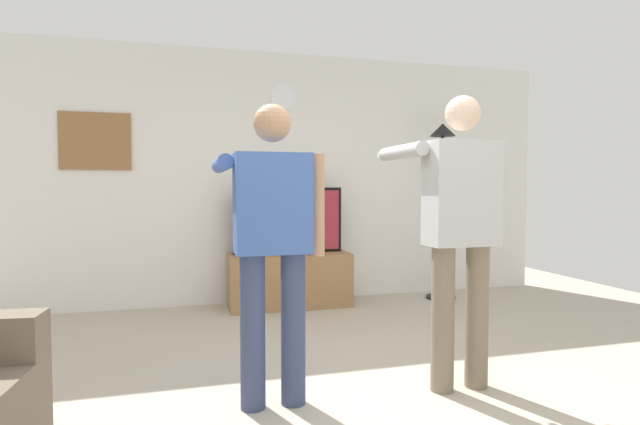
% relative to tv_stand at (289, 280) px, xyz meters
% --- Properties ---
extents(ground_plane, '(8.40, 8.40, 0.00)m').
position_rel_tv_stand_xyz_m(ground_plane, '(-0.08, -2.60, -0.28)').
color(ground_plane, '#B2A893').
extents(back_wall, '(6.40, 0.10, 2.70)m').
position_rel_tv_stand_xyz_m(back_wall, '(-0.08, 0.35, 1.07)').
color(back_wall, silver).
rests_on(back_wall, ground_plane).
extents(tv_stand, '(1.26, 0.51, 0.56)m').
position_rel_tv_stand_xyz_m(tv_stand, '(0.00, 0.00, 0.00)').
color(tv_stand, '#997047').
rests_on(tv_stand, ground_plane).
extents(television, '(1.15, 0.07, 0.69)m').
position_rel_tv_stand_xyz_m(television, '(0.00, 0.05, 0.62)').
color(television, black).
rests_on(television, tv_stand).
extents(wall_clock, '(0.28, 0.03, 0.28)m').
position_rel_tv_stand_xyz_m(wall_clock, '(0.00, 0.29, 1.95)').
color(wall_clock, white).
extents(framed_picture, '(0.66, 0.04, 0.57)m').
position_rel_tv_stand_xyz_m(framed_picture, '(-1.89, 0.30, 1.42)').
color(framed_picture, olive).
extents(floor_lamp, '(0.32, 0.32, 1.96)m').
position_rel_tv_stand_xyz_m(floor_lamp, '(1.72, -0.09, 1.12)').
color(floor_lamp, black).
rests_on(floor_lamp, ground_plane).
extents(person_standing_nearer_lamp, '(0.60, 0.78, 1.70)m').
position_rel_tv_stand_xyz_m(person_standing_nearer_lamp, '(-0.58, -2.29, 0.69)').
color(person_standing_nearer_lamp, '#384266').
rests_on(person_standing_nearer_lamp, ground_plane).
extents(person_standing_nearer_couch, '(0.61, 0.78, 1.79)m').
position_rel_tv_stand_xyz_m(person_standing_nearer_couch, '(0.57, -2.36, 0.74)').
color(person_standing_nearer_couch, '#7A6B56').
rests_on(person_standing_nearer_couch, ground_plane).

